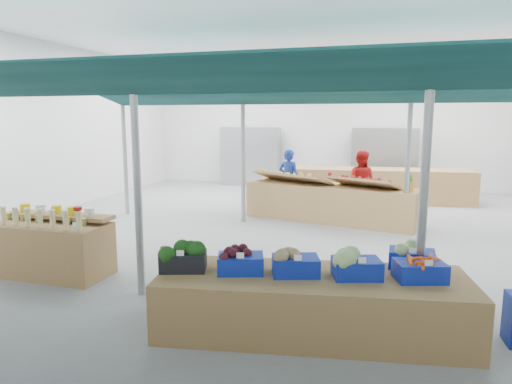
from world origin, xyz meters
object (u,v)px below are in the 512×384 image
(fruit_counter, at_px, (330,203))
(vendor_right, at_px, (360,182))
(bottle_shelf, at_px, (52,246))
(veg_counter, at_px, (312,304))
(vendor_left, at_px, (289,179))

(fruit_counter, distance_m, vendor_right, 1.30)
(bottle_shelf, xyz_separation_m, veg_counter, (4.08, -0.80, -0.11))
(bottle_shelf, height_order, veg_counter, bottle_shelf)
(fruit_counter, relative_size, vendor_right, 2.50)
(vendor_left, distance_m, vendor_right, 1.80)
(fruit_counter, height_order, vendor_right, vendor_right)
(fruit_counter, relative_size, vendor_left, 2.50)
(veg_counter, height_order, fruit_counter, fruit_counter)
(fruit_counter, height_order, vendor_left, vendor_left)
(veg_counter, distance_m, vendor_right, 6.70)
(bottle_shelf, relative_size, vendor_left, 1.14)
(fruit_counter, bearing_deg, vendor_right, 74.27)
(veg_counter, bearing_deg, vendor_right, 80.44)
(veg_counter, distance_m, fruit_counter, 5.60)
(bottle_shelf, distance_m, vendor_right, 7.22)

